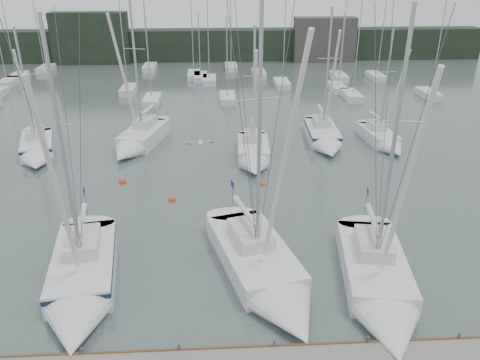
# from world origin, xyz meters

# --- Properties ---
(ground) EXTENTS (160.00, 160.00, 0.00)m
(ground) POSITION_xyz_m (0.00, 0.00, 0.00)
(ground) COLOR #4C5C59
(ground) RESTS_ON ground
(far_treeline) EXTENTS (90.00, 4.00, 5.00)m
(far_treeline) POSITION_xyz_m (0.00, 62.00, 2.50)
(far_treeline) COLOR black
(far_treeline) RESTS_ON ground
(far_building_left) EXTENTS (12.00, 3.00, 8.00)m
(far_building_left) POSITION_xyz_m (-20.00, 60.00, 4.00)
(far_building_left) COLOR black
(far_building_left) RESTS_ON ground
(far_building_right) EXTENTS (10.00, 3.00, 7.00)m
(far_building_right) POSITION_xyz_m (18.00, 60.00, 3.50)
(far_building_right) COLOR #413E3B
(far_building_right) RESTS_ON ground
(mast_forest) EXTENTS (57.71, 25.28, 14.82)m
(mast_forest) POSITION_xyz_m (-4.00, 43.90, 0.48)
(mast_forest) COLOR silver
(mast_forest) RESTS_ON ground
(sailboat_near_left) EXTENTS (4.52, 10.36, 14.36)m
(sailboat_near_left) POSITION_xyz_m (-7.08, 0.15, 0.63)
(sailboat_near_left) COLOR silver
(sailboat_near_left) RESTS_ON ground
(sailboat_near_center) EXTENTS (5.95, 10.99, 16.10)m
(sailboat_near_center) POSITION_xyz_m (2.26, 0.23, 0.58)
(sailboat_near_center) COLOR silver
(sailboat_near_center) RESTS_ON ground
(sailboat_near_right) EXTENTS (4.53, 10.60, 14.78)m
(sailboat_near_right) POSITION_xyz_m (7.58, -0.99, 0.59)
(sailboat_near_right) COLOR silver
(sailboat_near_right) RESTS_ON ground
(sailboat_mid_a) EXTENTS (4.68, 8.24, 11.40)m
(sailboat_mid_a) POSITION_xyz_m (-15.46, 18.98, 0.61)
(sailboat_mid_a) COLOR silver
(sailboat_mid_a) RESTS_ON ground
(sailboat_mid_b) EXTENTS (4.94, 9.31, 14.16)m
(sailboat_mid_b) POSITION_xyz_m (-7.29, 20.67, 0.64)
(sailboat_mid_b) COLOR silver
(sailboat_mid_b) RESTS_ON ground
(sailboat_mid_c) EXTENTS (2.95, 7.62, 11.59)m
(sailboat_mid_c) POSITION_xyz_m (2.83, 16.83, 0.61)
(sailboat_mid_c) COLOR silver
(sailboat_mid_c) RESTS_ON ground
(sailboat_mid_d) EXTENTS (3.05, 8.66, 12.64)m
(sailboat_mid_d) POSITION_xyz_m (9.59, 20.67, 0.61)
(sailboat_mid_d) COLOR silver
(sailboat_mid_d) RESTS_ON ground
(sailboat_mid_e) EXTENTS (2.97, 7.41, 10.84)m
(sailboat_mid_e) POSITION_xyz_m (14.87, 19.99, 0.51)
(sailboat_mid_e) COLOR silver
(sailboat_mid_e) RESTS_ON ground
(buoy_a) EXTENTS (0.55, 0.55, 0.55)m
(buoy_a) POSITION_xyz_m (-3.42, 10.37, 0.00)
(buoy_a) COLOR red
(buoy_a) RESTS_ON ground
(buoy_b) EXTENTS (0.53, 0.53, 0.53)m
(buoy_b) POSITION_xyz_m (3.11, 12.51, 0.00)
(buoy_b) COLOR red
(buoy_b) RESTS_ON ground
(buoy_c) EXTENTS (0.61, 0.61, 0.61)m
(buoy_c) POSITION_xyz_m (-7.39, 13.49, 0.00)
(buoy_c) COLOR red
(buoy_c) RESTS_ON ground
(seagull) EXTENTS (0.93, 0.43, 0.18)m
(seagull) POSITION_xyz_m (-0.90, -0.84, 8.42)
(seagull) COLOR white
(seagull) RESTS_ON ground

